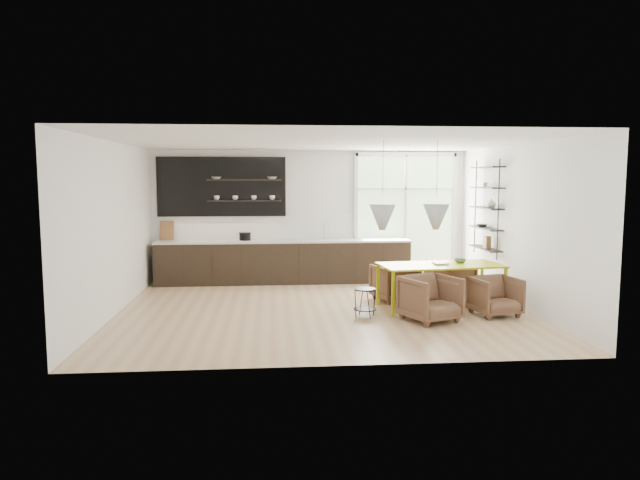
{
  "coord_description": "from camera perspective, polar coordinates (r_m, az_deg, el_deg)",
  "views": [
    {
      "loc": [
        -0.87,
        -9.72,
        2.29
      ],
      "look_at": [
        0.01,
        0.6,
        1.16
      ],
      "focal_mm": 32.0,
      "sensor_mm": 36.0,
      "label": 1
    }
  ],
  "objects": [
    {
      "name": "armchair_back_left",
      "position": [
        10.81,
        7.49,
        -4.22
      ],
      "size": [
        0.92,
        0.93,
        0.68
      ],
      "primitive_type": "imported",
      "rotation": [
        0.0,
        0.0,
        3.44
      ],
      "color": "brown",
      "rests_on": "ground"
    },
    {
      "name": "armchair_front_left",
      "position": [
        9.35,
        10.98,
        -5.77
      ],
      "size": [
        1.04,
        1.06,
        0.73
      ],
      "primitive_type": "imported",
      "rotation": [
        0.0,
        0.0,
        0.42
      ],
      "color": "brown",
      "rests_on": "ground"
    },
    {
      "name": "armchair_front_right",
      "position": [
        9.99,
        17.1,
        -5.38
      ],
      "size": [
        0.82,
        0.84,
        0.66
      ],
      "primitive_type": "imported",
      "rotation": [
        0.0,
        0.0,
        0.19
      ],
      "color": "brown",
      "rests_on": "ground"
    },
    {
      "name": "table_bowl",
      "position": [
        10.55,
        13.83,
        -2.02
      ],
      "size": [
        0.22,
        0.22,
        0.07
      ],
      "primitive_type": "imported",
      "rotation": [
        0.0,
        0.0,
        0.04
      ],
      "color": "#4C7148",
      "rests_on": "dining_table"
    },
    {
      "name": "wire_stool",
      "position": [
        9.49,
        4.52,
        -5.86
      ],
      "size": [
        0.38,
        0.38,
        0.48
      ],
      "rotation": [
        0.0,
        0.0,
        0.21
      ],
      "color": "black",
      "rests_on": "ground"
    },
    {
      "name": "room",
      "position": [
        10.95,
        2.74,
        1.87
      ],
      "size": [
        7.02,
        6.01,
        2.91
      ],
      "color": "#D2B284",
      "rests_on": "ground"
    },
    {
      "name": "dining_table",
      "position": [
        10.28,
        11.97,
        -2.68
      ],
      "size": [
        2.22,
        1.18,
        0.78
      ],
      "rotation": [
        0.0,
        0.0,
        0.11
      ],
      "color": "#B8BD0A",
      "rests_on": "ground"
    },
    {
      "name": "table_book",
      "position": [
        10.29,
        11.28,
        -2.26
      ],
      "size": [
        0.27,
        0.35,
        0.03
      ],
      "primitive_type": "imported",
      "rotation": [
        0.0,
        0.0,
        -0.05
      ],
      "color": "white",
      "rests_on": "dining_table"
    },
    {
      "name": "right_shelving",
      "position": [
        11.71,
        16.32,
        2.84
      ],
      "size": [
        0.26,
        1.22,
        1.9
      ],
      "color": "black",
      "rests_on": "ground"
    },
    {
      "name": "armchair_back_right",
      "position": [
        11.25,
        12.86,
        -3.92
      ],
      "size": [
        0.99,
        1.0,
        0.68
      ],
      "primitive_type": "imported",
      "rotation": [
        0.0,
        0.0,
        3.61
      ],
      "color": "brown",
      "rests_on": "ground"
    },
    {
      "name": "kitchen_run",
      "position": [
        12.53,
        -4.03,
        -1.57
      ],
      "size": [
        5.54,
        0.69,
        2.75
      ],
      "color": "black",
      "rests_on": "ground"
    }
  ]
}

